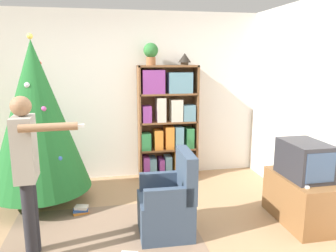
{
  "coord_description": "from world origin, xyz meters",
  "views": [
    {
      "loc": [
        -0.2,
        -3.01,
        1.88
      ],
      "look_at": [
        0.58,
        0.96,
        1.05
      ],
      "focal_mm": 35.0,
      "sensor_mm": 36.0,
      "label": 1
    }
  ],
  "objects_px": {
    "bookshelf": "(168,122)",
    "table_lamp": "(185,58)",
    "potted_plant": "(151,52)",
    "christmas_tree": "(37,117)",
    "armchair": "(169,206)",
    "television": "(304,160)",
    "standing_person": "(27,166)"
  },
  "relations": [
    {
      "from": "christmas_tree",
      "to": "standing_person",
      "type": "relative_size",
      "value": 1.39
    },
    {
      "from": "christmas_tree",
      "to": "table_lamp",
      "type": "distance_m",
      "value": 2.3
    },
    {
      "from": "bookshelf",
      "to": "table_lamp",
      "type": "xyz_separation_m",
      "value": [
        0.27,
        0.01,
        0.99
      ]
    },
    {
      "from": "christmas_tree",
      "to": "table_lamp",
      "type": "relative_size",
      "value": 10.9
    },
    {
      "from": "standing_person",
      "to": "television",
      "type": "bearing_deg",
      "value": 89.96
    },
    {
      "from": "armchair",
      "to": "television",
      "type": "bearing_deg",
      "value": 89.91
    },
    {
      "from": "television",
      "to": "standing_person",
      "type": "height_order",
      "value": "standing_person"
    },
    {
      "from": "bookshelf",
      "to": "potted_plant",
      "type": "xyz_separation_m",
      "value": [
        -0.26,
        0.01,
        1.08
      ]
    },
    {
      "from": "bookshelf",
      "to": "potted_plant",
      "type": "height_order",
      "value": "potted_plant"
    },
    {
      "from": "potted_plant",
      "to": "standing_person",
      "type": "bearing_deg",
      "value": -126.67
    },
    {
      "from": "standing_person",
      "to": "potted_plant",
      "type": "relative_size",
      "value": 4.75
    },
    {
      "from": "armchair",
      "to": "standing_person",
      "type": "bearing_deg",
      "value": -81.18
    },
    {
      "from": "christmas_tree",
      "to": "armchair",
      "type": "relative_size",
      "value": 2.37
    },
    {
      "from": "armchair",
      "to": "potted_plant",
      "type": "xyz_separation_m",
      "value": [
        0.07,
        1.74,
        1.65
      ]
    },
    {
      "from": "television",
      "to": "standing_person",
      "type": "xyz_separation_m",
      "value": [
        -2.92,
        -0.14,
        0.17
      ]
    },
    {
      "from": "christmas_tree",
      "to": "armchair",
      "type": "xyz_separation_m",
      "value": [
        1.49,
        -1.06,
        -0.84
      ]
    },
    {
      "from": "television",
      "to": "potted_plant",
      "type": "bearing_deg",
      "value": 130.01
    },
    {
      "from": "bookshelf",
      "to": "standing_person",
      "type": "relative_size",
      "value": 1.14
    },
    {
      "from": "bookshelf",
      "to": "christmas_tree",
      "type": "height_order",
      "value": "christmas_tree"
    },
    {
      "from": "armchair",
      "to": "table_lamp",
      "type": "distance_m",
      "value": 2.41
    },
    {
      "from": "potted_plant",
      "to": "table_lamp",
      "type": "height_order",
      "value": "potted_plant"
    },
    {
      "from": "standing_person",
      "to": "table_lamp",
      "type": "distance_m",
      "value": 2.9
    },
    {
      "from": "bookshelf",
      "to": "christmas_tree",
      "type": "bearing_deg",
      "value": -159.69
    },
    {
      "from": "bookshelf",
      "to": "christmas_tree",
      "type": "xyz_separation_m",
      "value": [
        -1.81,
        -0.67,
        0.27
      ]
    },
    {
      "from": "television",
      "to": "potted_plant",
      "type": "height_order",
      "value": "potted_plant"
    },
    {
      "from": "table_lamp",
      "to": "christmas_tree",
      "type": "bearing_deg",
      "value": -161.91
    },
    {
      "from": "television",
      "to": "bookshelf",
      "type": "bearing_deg",
      "value": 124.95
    },
    {
      "from": "potted_plant",
      "to": "table_lamp",
      "type": "bearing_deg",
      "value": 0.0
    },
    {
      "from": "table_lamp",
      "to": "bookshelf",
      "type": "bearing_deg",
      "value": -178.22
    },
    {
      "from": "armchair",
      "to": "standing_person",
      "type": "xyz_separation_m",
      "value": [
        -1.36,
        -0.18,
        0.6
      ]
    },
    {
      "from": "christmas_tree",
      "to": "armchair",
      "type": "height_order",
      "value": "christmas_tree"
    },
    {
      "from": "television",
      "to": "christmas_tree",
      "type": "xyz_separation_m",
      "value": [
        -3.05,
        1.09,
        0.41
      ]
    }
  ]
}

